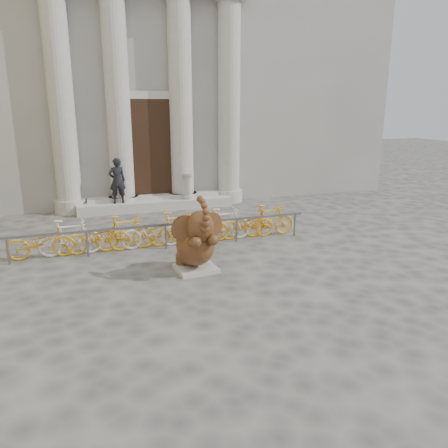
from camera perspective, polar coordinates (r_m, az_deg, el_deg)
name	(u,v)px	position (r m, az deg, el deg)	size (l,w,h in m)	color
ground	(239,307)	(8.91, 2.02, -10.82)	(80.00, 80.00, 0.00)	#474442
classical_building	(131,62)	(22.71, -12.10, 19.96)	(22.00, 10.70, 12.00)	gray
entrance_steps	(156,204)	(17.53, -8.88, 2.60)	(6.00, 1.20, 0.36)	#A8A59E
elephant_statue	(196,244)	(10.56, -3.67, -2.57)	(1.29, 1.46, 1.92)	#A8A59E
bike_rack	(164,229)	(12.62, -7.91, -0.70)	(8.51, 0.53, 1.00)	slate
pedestrian	(117,181)	(16.97, -13.77, 5.51)	(0.63, 0.41, 1.71)	black
balustrade_post	(188,187)	(17.37, -4.66, 4.84)	(0.43, 0.43, 1.05)	#A8A59E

